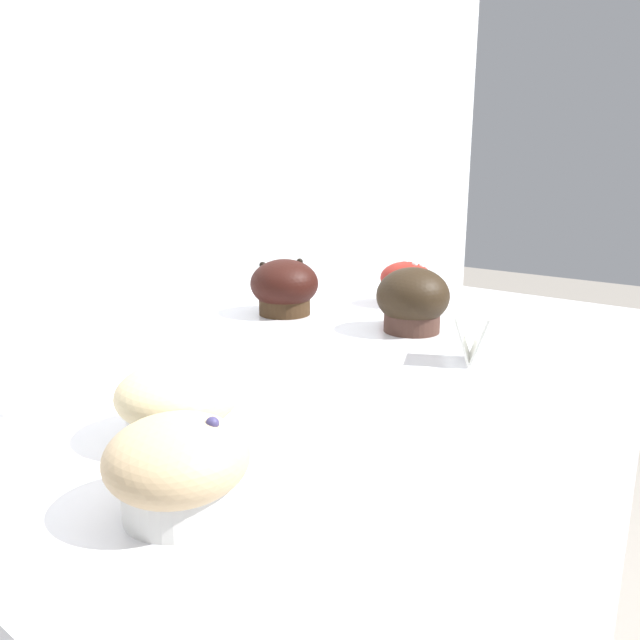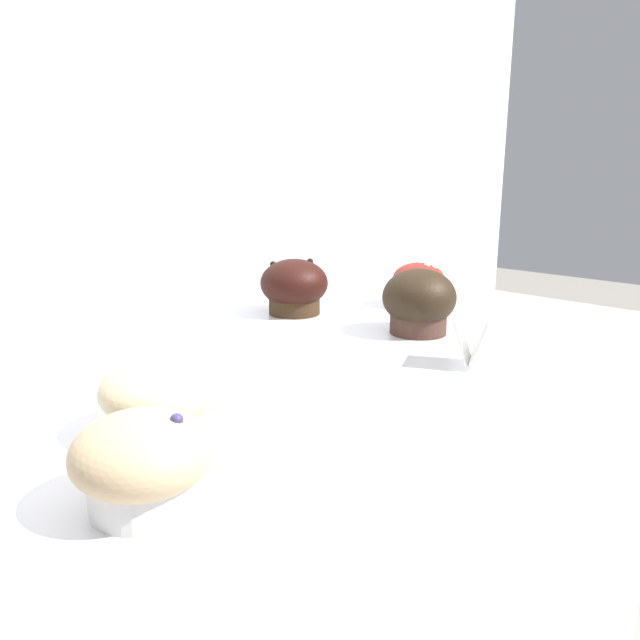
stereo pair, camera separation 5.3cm
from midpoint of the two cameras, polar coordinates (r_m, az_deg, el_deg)
wall_back at (r=1.30m, az=-18.96°, el=0.92°), size 3.20×0.10×1.80m
muffin_front_center at (r=0.99m, az=-0.84°, el=3.01°), size 0.11×0.11×0.09m
muffin_back_left at (r=0.57m, az=-11.68°, el=-7.02°), size 0.11×0.11×0.07m
muffin_back_right at (r=1.06m, az=10.40°, el=3.23°), size 0.09×0.09×0.08m
muffin_front_left at (r=0.89m, az=10.73°, el=1.59°), size 0.10×0.10×0.09m
muffin_front_right at (r=0.45m, az=-12.57°, el=-12.54°), size 0.10×0.10×0.07m
serving_plate at (r=0.77m, az=-20.96°, el=-4.36°), size 0.21×0.21×0.01m
price_card at (r=0.76m, az=15.57°, el=-1.81°), size 0.06×0.06×0.06m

